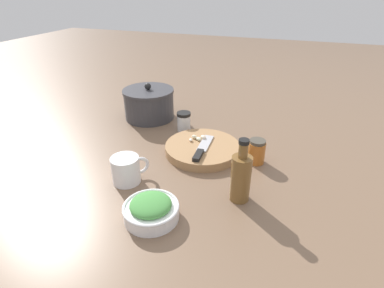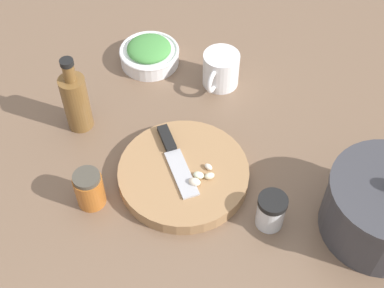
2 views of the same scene
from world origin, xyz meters
name	(u,v)px [view 1 (image 1 of 2)]	position (x,y,z in m)	size (l,w,h in m)	color
ground_plane	(191,157)	(0.00, 0.00, 0.00)	(5.00, 5.00, 0.00)	brown
cutting_board	(203,149)	(0.04, -0.03, 0.02)	(0.26, 0.26, 0.03)	#9E754C
chef_knife	(202,149)	(0.01, -0.04, 0.03)	(0.19, 0.04, 0.01)	black
garlic_cloves	(198,138)	(0.07, 0.00, 0.04)	(0.05, 0.06, 0.02)	#ECE5C2
herb_bowl	(151,209)	(-0.32, -0.01, 0.03)	(0.14, 0.14, 0.06)	white
spice_jar	(184,121)	(0.19, 0.10, 0.04)	(0.06, 0.06, 0.08)	silver
coffee_mug	(127,170)	(-0.20, 0.13, 0.04)	(0.10, 0.10, 0.08)	white
honey_jar	(257,151)	(0.04, -0.22, 0.04)	(0.06, 0.06, 0.08)	#B26023
oil_bottle	(241,176)	(-0.17, -0.20, 0.07)	(0.06, 0.06, 0.19)	brown
stock_pot	(149,104)	(0.26, 0.28, 0.07)	(0.22, 0.22, 0.16)	#38383D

